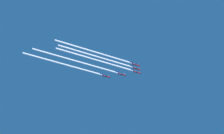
{
  "coord_description": "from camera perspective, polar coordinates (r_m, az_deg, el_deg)",
  "views": [
    {
      "loc": [
        427.18,
        -382.89,
        1.81
      ],
      "look_at": [
        0.07,
        -22.93,
        204.4
      ],
      "focal_mm": 112.52,
      "sensor_mm": 36.0,
      "label": 1
    }
  ],
  "objects": [
    {
      "name": "jet_lead",
      "position": [
        612.84,
        2.05,
        -0.43
      ],
      "size": [
        7.3,
        10.64,
        2.56
      ],
      "color": "red"
    },
    {
      "name": "jet_left_wingman",
      "position": [
        612.67,
        0.82,
        -0.61
      ],
      "size": [
        7.3,
        10.64,
        2.56
      ],
      "color": "red"
    },
    {
      "name": "jet_right_wingman",
      "position": [
        599.37,
        2.01,
        -0.14
      ],
      "size": [
        7.3,
        10.64,
        2.56
      ],
      "color": "red"
    },
    {
      "name": "jet_outer_left",
      "position": [
        614.02,
        -0.48,
        -0.77
      ],
      "size": [
        7.3,
        10.64,
        2.56
      ],
      "color": "red"
    },
    {
      "name": "jet_outer_right",
      "position": [
        585.9,
        1.94,
        0.18
      ],
      "size": [
        7.3,
        10.64,
        2.56
      ],
      "color": "red"
    },
    {
      "name": "smoke_trail_lead",
      "position": [
        584.5,
        -1.33,
        0.55
      ],
      "size": [
        2.02,
        83.05,
        2.02
      ],
      "color": "white"
    },
    {
      "name": "smoke_trail_left_wingman",
      "position": [
        583.14,
        -2.88,
        0.43
      ],
      "size": [
        2.02,
        89.88,
        2.02
      ],
      "color": "white"
    },
    {
      "name": "smoke_trail_right_wingman",
      "position": [
        572.46,
        -1.28,
        0.82
      ],
      "size": [
        2.02,
        78.48,
        2.02
      ],
      "color": "white"
    },
    {
      "name": "smoke_trail_outer_left",
      "position": [
        587.31,
        -3.95,
        0.19
      ],
      "size": [
        2.02,
        82.78,
        2.02
      ],
      "color": "white"
    },
    {
      "name": "smoke_trail_outer_right",
      "position": [
        558.99,
        -1.44,
        1.19
      ],
      "size": [
        2.02,
        78.93,
        2.02
      ],
      "color": "white"
    }
  ]
}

